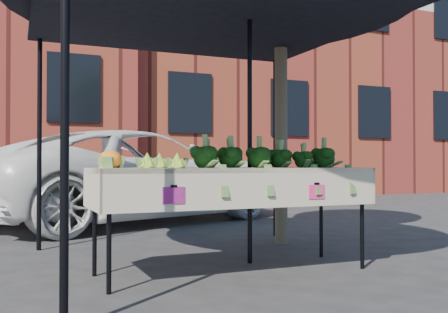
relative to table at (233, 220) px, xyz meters
The scene contains 9 objects.
ground 0.47m from the table, 72.74° to the left, with size 90.00×90.00×0.00m, color #242426.
table is the anchor object (origin of this frame).
canopy 1.00m from the table, 95.85° to the left, with size 3.16×3.16×2.74m, color black, non-canonical shape.
broccoli_heap 0.63m from the table, ahead, with size 1.35×0.55×0.23m, color black.
romanesco_cluster 0.86m from the table, behind, with size 0.41×0.45×0.18m, color #7BAF36.
cauliflower_pair 1.16m from the table, behind, with size 0.21×0.41×0.16m, color orange.
vehicle 4.76m from the table, 88.64° to the left, with size 2.43×1.47×5.28m, color white.
street_tree 2.39m from the table, 46.64° to the left, with size 2.19×2.19×4.31m, color #1E4C14, non-canonical shape.
building_right 14.96m from the table, 60.87° to the left, with size 12.00×8.00×8.50m, color maroon.
Camera 1 is at (-1.80, -4.15, 0.93)m, focal length 40.71 mm.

